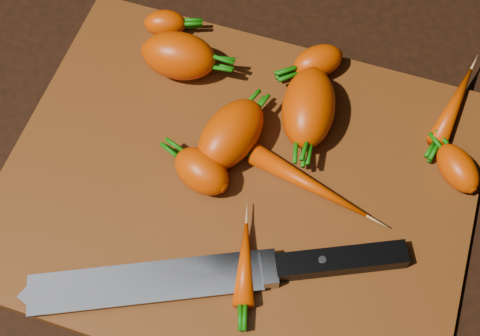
% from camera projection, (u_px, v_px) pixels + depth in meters
% --- Properties ---
extents(ground, '(2.00, 2.00, 0.01)m').
position_uv_depth(ground, '(237.00, 190.00, 0.74)').
color(ground, black).
extents(cutting_board, '(0.50, 0.40, 0.01)m').
position_uv_depth(cutting_board, '(237.00, 186.00, 0.73)').
color(cutting_board, brown).
rests_on(cutting_board, ground).
extents(carrot_0, '(0.09, 0.06, 0.06)m').
position_uv_depth(carrot_0, '(179.00, 56.00, 0.77)').
color(carrot_0, '#C53800').
rests_on(carrot_0, cutting_board).
extents(carrot_1, '(0.08, 0.06, 0.04)m').
position_uv_depth(carrot_1, '(202.00, 171.00, 0.70)').
color(carrot_1, '#C53800').
rests_on(carrot_1, cutting_board).
extents(carrot_2, '(0.07, 0.11, 0.06)m').
position_uv_depth(carrot_2, '(309.00, 108.00, 0.73)').
color(carrot_2, '#C53800').
rests_on(carrot_2, cutting_board).
extents(carrot_3, '(0.08, 0.11, 0.06)m').
position_uv_depth(carrot_3, '(231.00, 134.00, 0.72)').
color(carrot_3, '#C53800').
rests_on(carrot_3, cutting_board).
extents(carrot_4, '(0.07, 0.07, 0.04)m').
position_uv_depth(carrot_4, '(318.00, 62.00, 0.77)').
color(carrot_4, '#C53800').
rests_on(carrot_4, cutting_board).
extents(carrot_5, '(0.06, 0.05, 0.03)m').
position_uv_depth(carrot_5, '(165.00, 23.00, 0.80)').
color(carrot_5, '#C53800').
rests_on(carrot_5, cutting_board).
extents(carrot_6, '(0.07, 0.07, 0.04)m').
position_uv_depth(carrot_6, '(458.00, 168.00, 0.71)').
color(carrot_6, '#C53800').
rests_on(carrot_6, cutting_board).
extents(carrot_7, '(0.04, 0.11, 0.02)m').
position_uv_depth(carrot_7, '(454.00, 105.00, 0.75)').
color(carrot_7, '#C53800').
rests_on(carrot_7, cutting_board).
extents(carrot_8, '(0.14, 0.06, 0.02)m').
position_uv_depth(carrot_8, '(308.00, 184.00, 0.71)').
color(carrot_8, '#C53800').
rests_on(carrot_8, cutting_board).
extents(carrot_9, '(0.05, 0.09, 0.02)m').
position_uv_depth(carrot_9, '(245.00, 263.00, 0.67)').
color(carrot_9, '#C53800').
rests_on(carrot_9, cutting_board).
extents(knife, '(0.36, 0.19, 0.02)m').
position_uv_depth(knife, '(169.00, 280.00, 0.66)').
color(knife, gray).
rests_on(knife, cutting_board).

